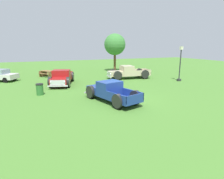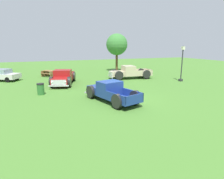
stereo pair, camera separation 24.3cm
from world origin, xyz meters
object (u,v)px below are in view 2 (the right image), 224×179
lamp_post_near (182,63)px  oak_tree_east (117,45)px  pickup_truck_behind_left (128,73)px  picnic_table (50,73)px  pickup_truck_behind_right (63,78)px  sedan_distant_a (1,75)px  pickup_truck_foreground (109,91)px  trash_can (41,89)px

lamp_post_near → oak_tree_east: 11.23m
pickup_truck_behind_left → oak_tree_east: size_ratio=0.93×
picnic_table → pickup_truck_behind_right: bearing=-82.2°
pickup_truck_behind_left → sedan_distant_a: size_ratio=1.24×
pickup_truck_foreground → lamp_post_near: 11.29m
picnic_table → oak_tree_east: size_ratio=0.41×
pickup_truck_behind_left → pickup_truck_behind_right: bearing=-173.9°
pickup_truck_behind_right → oak_tree_east: 12.44m
pickup_truck_behind_right → trash_can: pickup_truck_behind_right is taller
pickup_truck_behind_left → picnic_table: bearing=148.6°
pickup_truck_foreground → pickup_truck_behind_left: bearing=55.4°
sedan_distant_a → picnic_table: 5.57m
picnic_table → trash_can: (-1.44, -9.63, -0.01)m
picnic_table → pickup_truck_behind_left: bearing=-31.4°
picnic_table → trash_can: 9.74m
pickup_truck_behind_left → pickup_truck_behind_right: size_ratio=1.00×
sedan_distant_a → pickup_truck_foreground: bearing=-54.7°
lamp_post_near → picnic_table: bearing=146.1°
lamp_post_near → oak_tree_east: (-3.41, 10.50, 2.02)m
sedan_distant_a → pickup_truck_behind_right: bearing=-38.5°
pickup_truck_foreground → sedan_distant_a: 14.94m
pickup_truck_foreground → sedan_distant_a: pickup_truck_foreground is taller
pickup_truck_behind_left → trash_can: size_ratio=5.65×
lamp_post_near → picnic_table: (-13.55, 9.12, -1.58)m
trash_can → oak_tree_east: oak_tree_east is taller
pickup_truck_behind_right → picnic_table: bearing=97.8°
sedan_distant_a → oak_tree_east: bearing=9.3°
trash_can → oak_tree_east: 16.39m
pickup_truck_behind_right → sedan_distant_a: (-6.30, 5.01, -0.02)m
sedan_distant_a → oak_tree_east: 16.15m
pickup_truck_behind_right → picnic_table: size_ratio=2.30×
picnic_table → oak_tree_east: 10.85m
pickup_truck_behind_left → trash_can: (-10.17, -4.30, -0.28)m
sedan_distant_a → picnic_table: (5.45, 1.16, -0.22)m
sedan_distant_a → trash_can: (4.00, -8.46, -0.24)m
pickup_truck_behind_left → trash_can: 11.04m
trash_can → sedan_distant_a: bearing=115.3°
oak_tree_east → trash_can: bearing=-136.5°
lamp_post_near → oak_tree_east: oak_tree_east is taller
trash_can → oak_tree_east: (11.59, 11.01, 3.61)m
pickup_truck_foreground → picnic_table: (-3.19, 13.36, -0.21)m
pickup_truck_behind_right → oak_tree_east: size_ratio=0.93×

